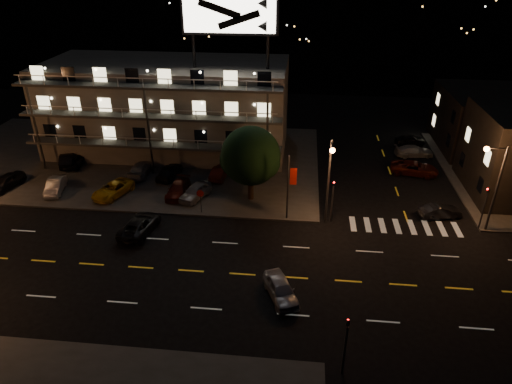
# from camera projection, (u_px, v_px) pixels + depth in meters

# --- Properties ---
(ground) EXTENTS (140.00, 140.00, 0.00)m
(ground) POSITION_uv_depth(u_px,v_px,m) (217.00, 272.00, 35.00)
(ground) COLOR black
(ground) RESTS_ON ground
(curb_nw) EXTENTS (44.00, 24.00, 0.15)m
(curb_nw) POSITION_uv_depth(u_px,v_px,m) (130.00, 159.00, 53.79)
(curb_nw) COLOR #353533
(curb_nw) RESTS_ON ground
(motel) EXTENTS (28.00, 13.80, 18.10)m
(motel) POSITION_uv_depth(u_px,v_px,m) (169.00, 106.00, 54.33)
(motel) COLOR gray
(motel) RESTS_ON ground
(side_bldg_back) EXTENTS (14.06, 12.00, 7.00)m
(side_bldg_back) POSITION_uv_depth(u_px,v_px,m) (501.00, 121.00, 55.14)
(side_bldg_back) COLOR black
(side_bldg_back) RESTS_ON ground
(hill_backdrop) EXTENTS (120.00, 25.00, 24.00)m
(hill_backdrop) POSITION_uv_depth(u_px,v_px,m) (247.00, 8.00, 90.41)
(hill_backdrop) COLOR black
(hill_backdrop) RESTS_ON ground
(streetlight_nc) EXTENTS (0.44, 1.92, 8.00)m
(streetlight_nc) POSITION_uv_depth(u_px,v_px,m) (329.00, 175.00, 38.83)
(streetlight_nc) COLOR #2D2D30
(streetlight_nc) RESTS_ON ground
(streetlight_ne) EXTENTS (1.92, 0.44, 8.00)m
(streetlight_ne) POSITION_uv_depth(u_px,v_px,m) (494.00, 180.00, 37.90)
(streetlight_ne) COLOR #2D2D30
(streetlight_ne) RESTS_ON ground
(signal_nw) EXTENTS (0.20, 0.27, 4.60)m
(signal_nw) POSITION_uv_depth(u_px,v_px,m) (333.00, 196.00, 40.41)
(signal_nw) COLOR #2D2D30
(signal_nw) RESTS_ON ground
(signal_sw) EXTENTS (0.20, 0.27, 4.60)m
(signal_sw) POSITION_uv_depth(u_px,v_px,m) (346.00, 341.00, 25.51)
(signal_sw) COLOR #2D2D30
(signal_sw) RESTS_ON ground
(signal_ne) EXTENTS (0.27, 0.20, 4.60)m
(signal_ne) POSITION_uv_depth(u_px,v_px,m) (485.00, 204.00, 39.22)
(signal_ne) COLOR #2D2D30
(signal_ne) RESTS_ON ground
(banner_north) EXTENTS (0.83, 0.16, 6.40)m
(banner_north) POSITION_uv_depth(u_px,v_px,m) (289.00, 186.00, 40.28)
(banner_north) COLOR #2D2D30
(banner_north) RESTS_ON ground
(stop_sign) EXTENTS (0.91, 0.11, 2.61)m
(stop_sign) POSITION_uv_depth(u_px,v_px,m) (200.00, 198.00, 41.98)
(stop_sign) COLOR #2D2D30
(stop_sign) RESTS_ON ground
(tree) EXTENTS (5.89, 5.67, 7.42)m
(tree) POSITION_uv_depth(u_px,v_px,m) (250.00, 157.00, 43.00)
(tree) COLOR black
(tree) RESTS_ON curb_nw
(lot_car_0) EXTENTS (2.71, 4.52, 1.44)m
(lot_car_0) POSITION_uv_depth(u_px,v_px,m) (6.00, 182.00, 46.71)
(lot_car_0) COLOR black
(lot_car_0) RESTS_ON curb_nw
(lot_car_1) EXTENTS (2.31, 4.25, 1.33)m
(lot_car_1) POSITION_uv_depth(u_px,v_px,m) (55.00, 186.00, 45.98)
(lot_car_1) COLOR #95969B
(lot_car_1) RESTS_ON curb_nw
(lot_car_2) EXTENTS (3.69, 5.11, 1.29)m
(lot_car_2) POSITION_uv_depth(u_px,v_px,m) (113.00, 189.00, 45.35)
(lot_car_2) COLOR gold
(lot_car_2) RESTS_ON curb_nw
(lot_car_3) EXTENTS (1.93, 4.40, 1.26)m
(lot_car_3) POSITION_uv_depth(u_px,v_px,m) (178.00, 189.00, 45.45)
(lot_car_3) COLOR #4E140B
(lot_car_3) RESTS_ON curb_nw
(lot_car_4) EXTENTS (3.02, 4.43, 1.40)m
(lot_car_4) POSITION_uv_depth(u_px,v_px,m) (195.00, 192.00, 44.84)
(lot_car_4) COLOR #95969B
(lot_car_4) RESTS_ON curb_nw
(lot_car_5) EXTENTS (2.73, 4.33, 1.35)m
(lot_car_5) POSITION_uv_depth(u_px,v_px,m) (68.00, 159.00, 51.83)
(lot_car_5) COLOR black
(lot_car_5) RESTS_ON curb_nw
(lot_car_6) EXTENTS (2.45, 4.65, 1.25)m
(lot_car_6) POSITION_uv_depth(u_px,v_px,m) (74.00, 160.00, 51.78)
(lot_car_6) COLOR black
(lot_car_6) RESTS_ON curb_nw
(lot_car_7) EXTENTS (1.98, 4.62, 1.33)m
(lot_car_7) POSITION_uv_depth(u_px,v_px,m) (140.00, 169.00, 49.53)
(lot_car_7) COLOR #95969B
(lot_car_7) RESTS_ON curb_nw
(lot_car_8) EXTENTS (2.21, 4.44, 1.45)m
(lot_car_8) POSITION_uv_depth(u_px,v_px,m) (169.00, 171.00, 48.86)
(lot_car_8) COLOR black
(lot_car_8) RESTS_ON curb_nw
(lot_car_9) EXTENTS (1.75, 4.05, 1.30)m
(lot_car_9) POSITION_uv_depth(u_px,v_px,m) (220.00, 172.00, 48.81)
(lot_car_9) COLOR #4E140B
(lot_car_9) RESTS_ON curb_nw
(side_car_0) EXTENTS (4.07, 2.24, 1.27)m
(side_car_0) POSITION_uv_depth(u_px,v_px,m) (440.00, 211.00, 41.88)
(side_car_0) COLOR black
(side_car_0) RESTS_ON ground
(side_car_1) EXTENTS (5.41, 3.17, 1.41)m
(side_car_1) POSITION_uv_depth(u_px,v_px,m) (414.00, 168.00, 49.95)
(side_car_1) COLOR #4E140B
(side_car_1) RESTS_ON ground
(side_car_2) EXTENTS (4.75, 2.45, 1.32)m
(side_car_2) POSITION_uv_depth(u_px,v_px,m) (414.00, 151.00, 54.30)
(side_car_2) COLOR #95969B
(side_car_2) RESTS_ON ground
(side_car_3) EXTENTS (3.90, 2.14, 1.26)m
(side_car_3) POSITION_uv_depth(u_px,v_px,m) (410.00, 140.00, 57.54)
(side_car_3) COLOR black
(side_car_3) RESTS_ON ground
(road_car_east) EXTENTS (3.11, 4.46, 1.41)m
(road_car_east) POSITION_uv_depth(u_px,v_px,m) (281.00, 289.00, 32.22)
(road_car_east) COLOR #95969B
(road_car_east) RESTS_ON ground
(road_car_west) EXTENTS (2.95, 5.24, 1.38)m
(road_car_west) POSITION_uv_depth(u_px,v_px,m) (140.00, 225.00, 39.72)
(road_car_west) COLOR black
(road_car_west) RESTS_ON ground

